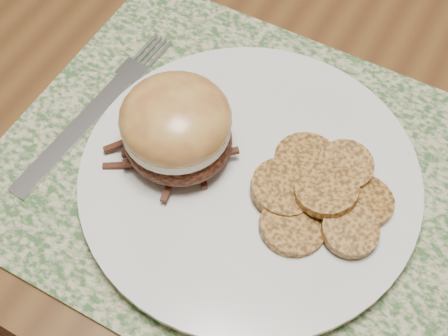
% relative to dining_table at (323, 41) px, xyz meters
% --- Properties ---
extents(ground, '(3.50, 3.50, 0.00)m').
position_rel_dining_table_xyz_m(ground, '(0.00, 0.00, -0.67)').
color(ground, '#57311D').
rests_on(ground, ground).
extents(dining_table, '(1.50, 0.90, 0.75)m').
position_rel_dining_table_xyz_m(dining_table, '(0.00, 0.00, 0.00)').
color(dining_table, '#563618').
rests_on(dining_table, ground).
extents(placemat, '(0.45, 0.33, 0.00)m').
position_rel_dining_table_xyz_m(placemat, '(0.05, -0.25, 0.08)').
color(placemat, '#33562C').
rests_on(placemat, dining_table).
extents(dinner_plate, '(0.26, 0.26, 0.02)m').
position_rel_dining_table_xyz_m(dinner_plate, '(0.04, -0.26, 0.09)').
color(dinner_plate, silver).
rests_on(dinner_plate, placemat).
extents(pork_sandwich, '(0.12, 0.11, 0.07)m').
position_rel_dining_table_xyz_m(pork_sandwich, '(-0.03, -0.27, 0.13)').
color(pork_sandwich, black).
rests_on(pork_sandwich, dinner_plate).
extents(roasted_potatoes, '(0.12, 0.12, 0.03)m').
position_rel_dining_table_xyz_m(roasted_potatoes, '(0.09, -0.25, 0.11)').
color(roasted_potatoes, '#9D6B2E').
rests_on(roasted_potatoes, dinner_plate).
extents(fork, '(0.03, 0.21, 0.00)m').
position_rel_dining_table_xyz_m(fork, '(-0.12, -0.26, 0.09)').
color(fork, silver).
rests_on(fork, placemat).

